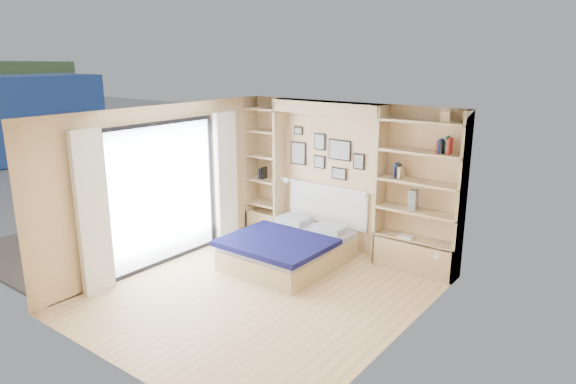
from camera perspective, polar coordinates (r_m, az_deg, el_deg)
The scene contains 8 objects.
ground at distance 7.29m, azimuth -2.95°, elevation -11.29°, with size 4.50×4.50×0.00m, color #E0C080.
room_shell at distance 8.26m, azimuth 1.69°, elevation -0.09°, with size 4.50×4.50×4.50m.
bed at distance 8.21m, azimuth 0.15°, elevation -6.17°, with size 1.58×2.08×1.07m.
photo_gallery at distance 8.74m, azimuth 4.05°, elevation 4.27°, with size 1.48×0.02×0.82m.
reading_lamps at distance 8.59m, azimuth 4.02°, elevation 0.63°, with size 1.92×0.12×0.15m.
shelf_decor at distance 7.87m, azimuth 12.77°, elevation 3.44°, with size 3.50×0.23×2.03m.
deck at distance 9.83m, azimuth -19.30°, elevation -5.05°, with size 3.20×4.00×0.05m, color brown.
deck_chair at distance 9.56m, azimuth -18.91°, elevation -2.85°, with size 0.85×1.03×0.90m.
Camera 1 is at (4.24, -4.98, 3.22)m, focal length 32.00 mm.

